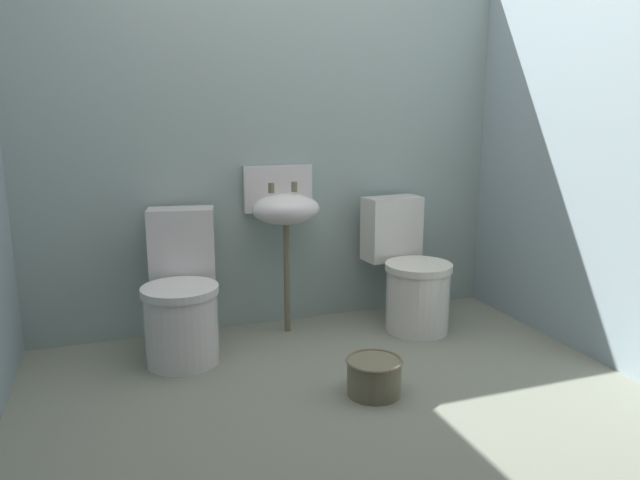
% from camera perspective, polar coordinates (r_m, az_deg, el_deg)
% --- Properties ---
extents(ground_plane, '(3.31, 2.60, 0.08)m').
position_cam_1_polar(ground_plane, '(2.83, 1.93, -15.98)').
color(ground_plane, gray).
extents(wall_back, '(3.31, 0.10, 2.17)m').
position_cam_1_polar(wall_back, '(3.59, -4.71, 8.91)').
color(wall_back, '#8EA39E').
rests_on(wall_back, ground).
extents(wall_right, '(0.10, 2.40, 2.17)m').
position_cam_1_polar(wall_right, '(3.42, 25.82, 7.55)').
color(wall_right, '#889BA2').
rests_on(wall_right, ground).
extents(toilet_left, '(0.48, 0.65, 0.78)m').
position_cam_1_polar(toilet_left, '(3.23, -13.35, -5.64)').
color(toilet_left, silver).
rests_on(toilet_left, ground).
extents(toilet_right, '(0.45, 0.63, 0.78)m').
position_cam_1_polar(toilet_right, '(3.62, 8.74, -3.46)').
color(toilet_right, silver).
rests_on(toilet_right, ground).
extents(sink, '(0.42, 0.35, 0.99)m').
position_cam_1_polar(sink, '(3.42, -3.47, 3.17)').
color(sink, '#6C654E').
rests_on(sink, ground).
extents(bucket, '(0.27, 0.27, 0.17)m').
position_cam_1_polar(bucket, '(2.83, 5.28, -13.00)').
color(bucket, '#6C654E').
rests_on(bucket, ground).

